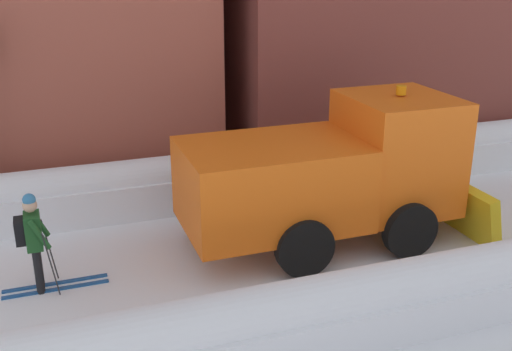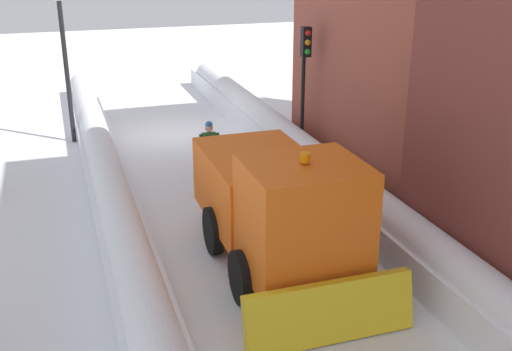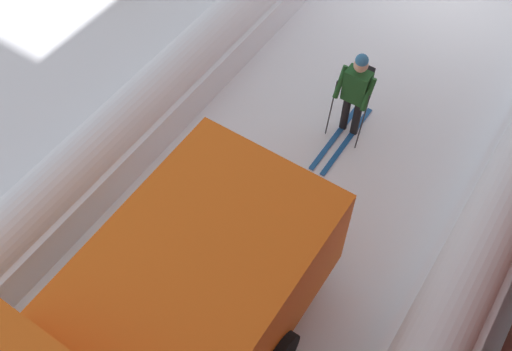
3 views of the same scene
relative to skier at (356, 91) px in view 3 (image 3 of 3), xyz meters
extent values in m
cube|color=white|center=(3.04, 5.16, -0.67)|extent=(1.10, 36.00, 0.66)
cylinder|color=white|center=(3.04, 5.16, -0.34)|extent=(0.90, 34.20, 0.90)
cube|color=orange|center=(-0.07, 4.36, 0.40)|extent=(2.30, 3.40, 1.60)
cylinder|color=black|center=(1.08, 4.56, -0.45)|extent=(0.25, 1.10, 1.10)
cylinder|color=black|center=(-0.11, 0.01, -0.59)|extent=(0.14, 0.14, 0.82)
cylinder|color=black|center=(0.11, 0.01, -0.59)|extent=(0.14, 0.14, 0.82)
cube|color=#1E5123|center=(0.00, 0.01, 0.13)|extent=(0.42, 0.26, 0.62)
cube|color=black|center=(0.00, -0.20, 0.16)|extent=(0.32, 0.16, 0.44)
sphere|color=tan|center=(0.00, 0.01, 0.60)|extent=(0.24, 0.24, 0.24)
sphere|color=teal|center=(0.00, 0.01, 0.70)|extent=(0.22, 0.22, 0.22)
cylinder|color=#1E5123|center=(-0.26, 0.11, 0.16)|extent=(0.09, 0.33, 0.56)
cylinder|color=#1E5123|center=(0.26, 0.11, 0.16)|extent=(0.09, 0.33, 0.56)
cube|color=#194C8C|center=(-0.11, 0.26, -0.99)|extent=(0.09, 1.80, 0.03)
cube|color=#194C8C|center=(0.11, 0.26, -0.99)|extent=(0.09, 1.80, 0.03)
cylinder|color=#262628|center=(-0.30, 0.23, -0.40)|extent=(0.02, 0.19, 1.19)
cylinder|color=#262628|center=(0.30, 0.23, -0.40)|extent=(0.02, 0.19, 1.19)
camera|label=1|loc=(10.11, 0.40, 4.57)|focal=42.99mm
camera|label=2|loc=(4.11, 16.88, 5.74)|focal=43.22mm
camera|label=3|loc=(-2.36, 6.60, 7.12)|focal=40.82mm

